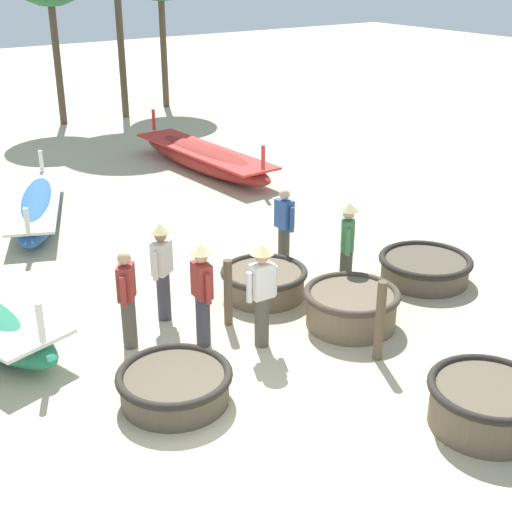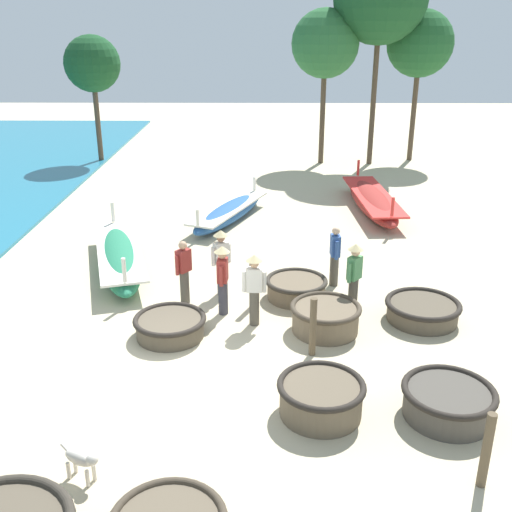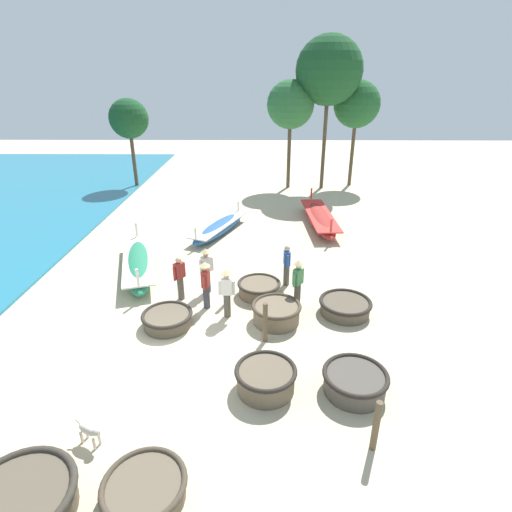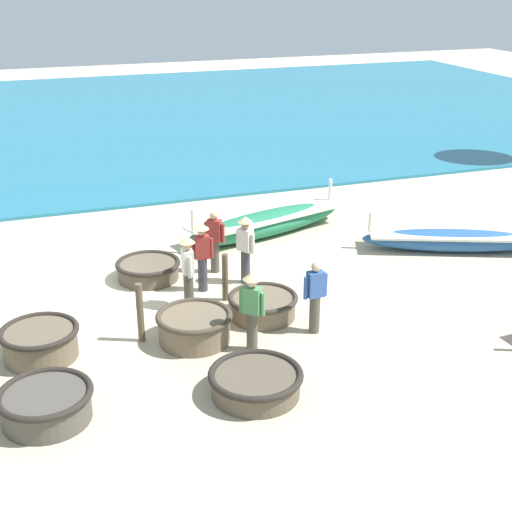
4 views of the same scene
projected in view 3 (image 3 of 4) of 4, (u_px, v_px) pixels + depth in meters
ground_plane at (169, 344)px, 11.47m from camera, size 80.00×80.00×0.00m
coracle_front_right at (345, 306)px, 12.88m from camera, size 1.70×1.70×0.47m
coracle_nearest at (167, 319)px, 12.22m from camera, size 1.57×1.57×0.46m
coracle_center at (266, 378)px, 9.69m from camera, size 1.53×1.53×0.63m
coracle_weathered at (19, 503)px, 6.86m from camera, size 1.98×1.98×0.60m
coracle_far_left at (276, 312)px, 12.40m from camera, size 1.55×1.55×0.62m
coracle_upturned at (355, 381)px, 9.64m from camera, size 1.60×1.60×0.57m
coracle_beside_post at (259, 288)px, 13.94m from camera, size 1.52×1.52×0.51m
coracle_tilted at (145, 490)px, 7.17m from camera, size 1.56×1.56×0.46m
long_boat_blue_hull at (219, 227)px, 19.49m from camera, size 2.70×4.78×1.01m
long_boat_white_hull at (319, 218)px, 20.53m from camera, size 1.47×5.83×1.23m
long_boat_ochre_hull at (139, 263)px, 15.60m from camera, size 2.50×5.25×1.22m
fisherman_standing_right at (206, 282)px, 12.90m from camera, size 0.36×0.53×1.67m
fisherman_hauling at (207, 267)px, 13.89m from camera, size 0.46×0.37×1.67m
fisherman_by_coracle at (227, 290)px, 12.42m from camera, size 0.53×0.36×1.67m
fisherman_crouching at (180, 277)px, 13.48m from camera, size 0.38×0.44×1.57m
fisherman_standing_left at (287, 264)px, 14.41m from camera, size 0.24×0.53×1.57m
fisherman_with_hat at (298, 280)px, 13.03m from camera, size 0.39×0.43×1.67m
dog at (90, 431)px, 8.21m from camera, size 0.63×0.41×0.55m
mooring_post_shoreline at (227, 288)px, 13.36m from camera, size 0.14×0.14×1.12m
mooring_post_mid_beach at (376, 426)px, 8.01m from camera, size 0.14×0.14×1.25m
mooring_post_inland at (265, 323)px, 11.36m from camera, size 0.14×0.14×1.26m
tree_tall_back at (357, 105)px, 26.05m from camera, size 3.02×3.02×6.87m
tree_right_mid at (291, 105)px, 25.48m from camera, size 3.02×3.02×6.89m
tree_center at (329, 71)px, 24.50m from camera, size 4.13×4.13×9.42m
tree_rightmost at (129, 119)px, 26.02m from camera, size 2.54×2.54×5.78m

